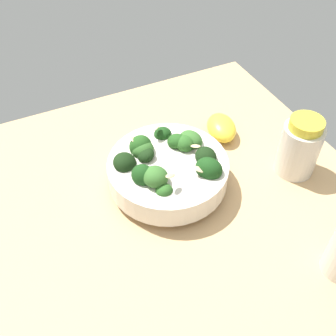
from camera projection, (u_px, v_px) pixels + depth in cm
name	position (u px, v px, depth cm)	size (l,w,h in cm)	color
ground_plane	(172.00, 208.00, 65.77)	(65.60, 65.60, 3.10)	tan
bowl_of_broccoli	(168.00, 168.00, 64.76)	(19.67, 19.67, 9.03)	silver
lemon_wedge	(221.00, 128.00, 75.07)	(7.71, 5.27, 3.70)	yellow
bottle_tall	(299.00, 147.00, 66.33)	(6.76, 6.76, 10.90)	beige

